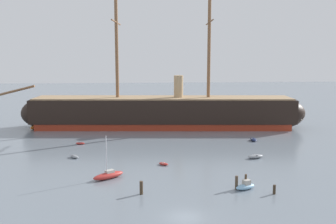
% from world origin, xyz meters
% --- Properties ---
extents(ground_plane, '(400.00, 400.00, 0.00)m').
position_xyz_m(ground_plane, '(0.00, 0.00, 0.00)').
color(ground_plane, slate).
extents(tall_ship, '(74.96, 16.71, 36.04)m').
position_xyz_m(tall_ship, '(1.05, 52.45, 3.87)').
color(tall_ship, maroon).
rests_on(tall_ship, ground).
extents(sailboat_foreground_left, '(4.82, 4.00, 6.34)m').
position_xyz_m(sailboat_foreground_left, '(-9.41, 14.23, 0.53)').
color(sailboat_foreground_left, '#B22D28').
rests_on(sailboat_foreground_left, ground).
extents(motorboat_foreground_right, '(3.24, 2.40, 1.26)m').
position_xyz_m(motorboat_foreground_right, '(9.05, 8.31, 0.44)').
color(motorboat_foreground_right, '#7FB2D6').
rests_on(motorboat_foreground_right, ground).
extents(dinghy_near_centre, '(1.85, 1.73, 0.42)m').
position_xyz_m(dinghy_near_centre, '(-1.01, 20.41, 0.21)').
color(dinghy_near_centre, '#B22D28').
rests_on(dinghy_near_centre, ground).
extents(dinghy_mid_left, '(2.07, 2.21, 0.50)m').
position_xyz_m(dinghy_mid_left, '(-16.06, 26.00, 0.25)').
color(dinghy_mid_left, gray).
rests_on(dinghy_mid_left, ground).
extents(dinghy_mid_right, '(3.10, 2.09, 0.67)m').
position_xyz_m(dinghy_mid_right, '(15.02, 23.26, 0.34)').
color(dinghy_mid_right, gray).
rests_on(dinghy_mid_right, ground).
extents(dinghy_alongside_bow, '(1.89, 1.06, 0.42)m').
position_xyz_m(dinghy_alongside_bow, '(-16.49, 36.15, 0.21)').
color(dinghy_alongside_bow, '#B22D28').
rests_on(dinghy_alongside_bow, ground).
extents(dinghy_alongside_stern, '(1.13, 2.54, 0.60)m').
position_xyz_m(dinghy_alongside_stern, '(18.67, 36.44, 0.30)').
color(dinghy_alongside_stern, '#1E284C').
rests_on(dinghy_alongside_stern, ground).
extents(motorboat_far_left, '(2.72, 4.16, 1.62)m').
position_xyz_m(motorboat_far_left, '(-29.44, 53.49, 0.57)').
color(motorboat_far_left, orange).
rests_on(motorboat_far_left, ground).
extents(motorboat_far_right, '(3.94, 2.30, 1.55)m').
position_xyz_m(motorboat_far_right, '(30.28, 51.13, 0.55)').
color(motorboat_far_right, '#B22D28').
rests_on(motorboat_far_right, ground).
extents(motorboat_distant_centre, '(4.09, 2.52, 1.60)m').
position_xyz_m(motorboat_distant_centre, '(0.29, 62.85, 0.56)').
color(motorboat_distant_centre, '#B22D28').
rests_on(motorboat_distant_centre, ground).
extents(mooring_piling_nearest, '(0.44, 0.44, 1.72)m').
position_xyz_m(mooring_piling_nearest, '(-4.76, 7.56, 0.86)').
color(mooring_piling_nearest, '#423323').
rests_on(mooring_piling_nearest, ground).
extents(mooring_piling_left_pair, '(0.36, 0.36, 1.21)m').
position_xyz_m(mooring_piling_left_pair, '(12.24, 6.24, 0.61)').
color(mooring_piling_left_pair, '#382B1E').
rests_on(mooring_piling_left_pair, ground).
extents(mooring_piling_right_pair, '(0.40, 0.40, 1.84)m').
position_xyz_m(mooring_piling_right_pair, '(7.84, 8.35, 0.92)').
color(mooring_piling_right_pair, '#4C3D2D').
rests_on(mooring_piling_right_pair, ground).
extents(mooring_piling_midwater, '(0.31, 0.31, 1.89)m').
position_xyz_m(mooring_piling_midwater, '(9.20, 8.78, 0.94)').
color(mooring_piling_midwater, '#423323').
rests_on(mooring_piling_midwater, ground).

